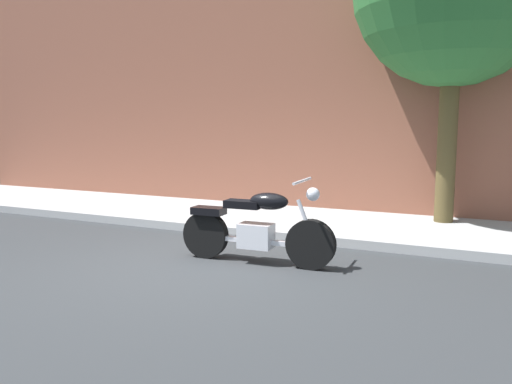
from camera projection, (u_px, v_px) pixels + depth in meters
The scene contains 4 objects.
ground_plane at pixel (198, 267), 6.55m from camera, with size 60.00×60.00×0.00m, color #303335.
sidewalk at pixel (286, 221), 9.29m from camera, with size 18.02×2.53×0.14m, color #A8A8A8.
building_facade at pixel (316, 14), 10.14m from camera, with size 18.02×0.50×7.95m, color brown.
motorcycle at pixel (256, 229), 6.70m from camera, with size 2.12×0.70×1.13m.
Camera 1 is at (3.36, -5.45, 1.82)m, focal length 36.05 mm.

